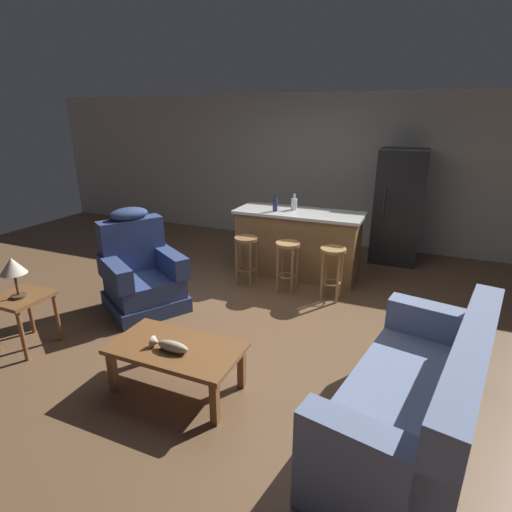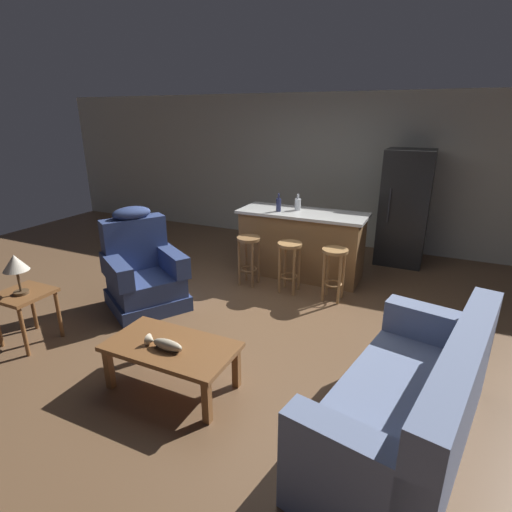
{
  "view_description": "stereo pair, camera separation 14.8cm",
  "coord_description": "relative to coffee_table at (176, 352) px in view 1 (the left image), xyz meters",
  "views": [
    {
      "loc": [
        1.61,
        -3.96,
        2.24
      ],
      "look_at": [
        -0.04,
        -0.1,
        0.75
      ],
      "focal_mm": 28.0,
      "sensor_mm": 36.0,
      "label": 1
    },
    {
      "loc": [
        1.74,
        -3.9,
        2.24
      ],
      "look_at": [
        -0.04,
        -0.1,
        0.75
      ],
      "focal_mm": 28.0,
      "sensor_mm": 36.0,
      "label": 2
    }
  ],
  "objects": [
    {
      "name": "bottle_short_amber",
      "position": [
        -0.18,
        2.81,
        0.68
      ],
      "size": [
        0.07,
        0.07,
        0.26
      ],
      "color": "#23284C",
      "rests_on": "kitchen_island"
    },
    {
      "name": "bar_stool_left",
      "position": [
        -0.4,
        2.29,
        0.11
      ],
      "size": [
        0.32,
        0.32,
        0.68
      ],
      "color": "olive",
      "rests_on": "ground_plane"
    },
    {
      "name": "bottle_tall_green",
      "position": [
        0.04,
        3.0,
        0.67
      ],
      "size": [
        0.09,
        0.09,
        0.23
      ],
      "color": "silver",
      "rests_on": "kitchen_island"
    },
    {
      "name": "coffee_table",
      "position": [
        0.0,
        0.0,
        0.0
      ],
      "size": [
        1.1,
        0.6,
        0.42
      ],
      "color": "brown",
      "rests_on": "ground_plane"
    },
    {
      "name": "kitchen_island",
      "position": [
        0.14,
        2.92,
        0.11
      ],
      "size": [
        1.8,
        0.7,
        0.95
      ],
      "color": "olive",
      "rests_on": "ground_plane"
    },
    {
      "name": "end_table",
      "position": [
        -1.78,
        -0.02,
        0.1
      ],
      "size": [
        0.48,
        0.48,
        0.56
      ],
      "color": "brown",
      "rests_on": "ground_plane"
    },
    {
      "name": "recliner_near_lamp",
      "position": [
        -1.29,
        1.18,
        0.06
      ],
      "size": [
        1.16,
        1.16,
        1.2
      ],
      "rotation": [
        0.0,
        0.0,
        -0.55
      ],
      "color": "navy",
      "rests_on": "ground_plane"
    },
    {
      "name": "ground_plane",
      "position": [
        0.14,
        1.57,
        -0.36
      ],
      "size": [
        12.0,
        12.0,
        0.0
      ],
      "color": "brown"
    },
    {
      "name": "couch",
      "position": [
        1.9,
        0.17,
        -0.02
      ],
      "size": [
        1.19,
        2.03,
        0.94
      ],
      "rotation": [
        0.0,
        0.0,
        2.95
      ],
      "color": "#707FA3",
      "rests_on": "ground_plane"
    },
    {
      "name": "fish_figurine",
      "position": [
        -0.01,
        -0.07,
        0.1
      ],
      "size": [
        0.34,
        0.1,
        0.1
      ],
      "color": "#4C3823",
      "rests_on": "coffee_table"
    },
    {
      "name": "table_lamp",
      "position": [
        -1.76,
        -0.05,
        0.5
      ],
      "size": [
        0.24,
        0.24,
        0.41
      ],
      "color": "#4C3823",
      "rests_on": "end_table"
    },
    {
      "name": "refrigerator",
      "position": [
        1.39,
        4.12,
        0.52
      ],
      "size": [
        0.7,
        0.69,
        1.76
      ],
      "color": "black",
      "rests_on": "ground_plane"
    },
    {
      "name": "bar_stool_right",
      "position": [
        0.79,
        2.29,
        0.11
      ],
      "size": [
        0.32,
        0.32,
        0.68
      ],
      "color": "#A87A47",
      "rests_on": "ground_plane"
    },
    {
      "name": "back_wall",
      "position": [
        0.14,
        4.7,
        0.94
      ],
      "size": [
        12.0,
        0.05,
        2.6
      ],
      "color": "#B2B2A3",
      "rests_on": "ground_plane"
    },
    {
      "name": "bar_stool_middle",
      "position": [
        0.2,
        2.29,
        0.11
      ],
      "size": [
        0.32,
        0.32,
        0.68
      ],
      "color": "#A87A47",
      "rests_on": "ground_plane"
    }
  ]
}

